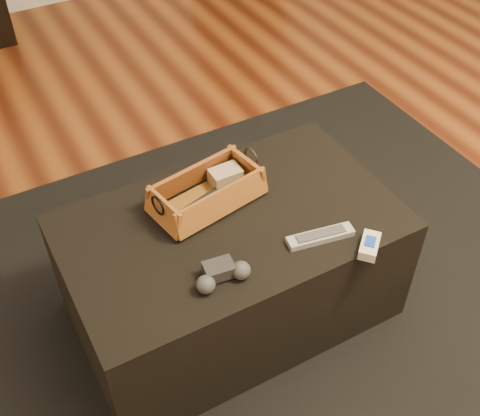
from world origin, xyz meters
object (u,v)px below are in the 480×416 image
ottoman (232,268)px  silver_remote (320,236)px  tv_remote (205,202)px  wicker_basket (207,193)px  cream_gadget (370,246)px  game_controller (222,274)px

ottoman → silver_remote: 0.35m
silver_remote → tv_remote: bearing=129.6°
ottoman → tv_remote: (-0.04, 0.09, 0.23)m
wicker_basket → cream_gadget: 0.50m
ottoman → game_controller: 0.33m
tv_remote → silver_remote: 0.36m
ottoman → tv_remote: 0.25m
game_controller → cream_gadget: size_ratio=1.52×
silver_remote → cream_gadget: size_ratio=1.96×
wicker_basket → cream_gadget: wicker_basket is taller
wicker_basket → silver_remote: bearing=-53.9°
wicker_basket → game_controller: size_ratio=2.37×
ottoman → cream_gadget: size_ratio=9.62×
game_controller → cream_gadget: bearing=-13.7°
game_controller → wicker_basket: bearing=70.3°
ottoman → silver_remote: (0.19, -0.19, 0.22)m
tv_remote → game_controller: (-0.09, -0.28, 0.00)m
tv_remote → cream_gadget: size_ratio=1.76×
wicker_basket → cream_gadget: (0.31, -0.39, -0.02)m
ottoman → tv_remote: bearing=113.8°
cream_gadget → game_controller: bearing=166.3°
silver_remote → cream_gadget: (0.10, -0.10, 0.01)m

